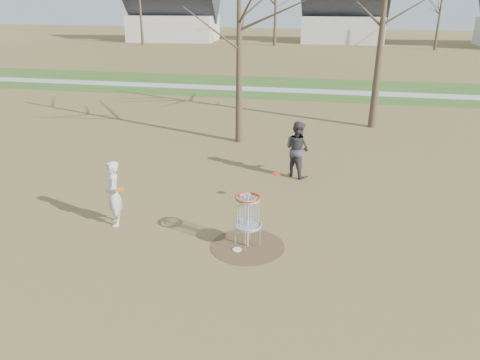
% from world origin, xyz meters
% --- Properties ---
extents(ground, '(160.00, 160.00, 0.00)m').
position_xyz_m(ground, '(0.00, 0.00, 0.00)').
color(ground, brown).
rests_on(ground, ground).
extents(green_band, '(160.00, 8.00, 0.01)m').
position_xyz_m(green_band, '(0.00, 21.00, 0.01)').
color(green_band, '#2D5119').
rests_on(green_band, ground).
extents(footpath, '(160.00, 1.50, 0.01)m').
position_xyz_m(footpath, '(0.00, 20.00, 0.01)').
color(footpath, '#9E9E99').
rests_on(footpath, green_band).
extents(dirt_circle, '(1.80, 1.80, 0.01)m').
position_xyz_m(dirt_circle, '(0.00, 0.00, 0.01)').
color(dirt_circle, '#47331E').
rests_on(dirt_circle, ground).
extents(player_standing, '(0.66, 0.75, 1.74)m').
position_xyz_m(player_standing, '(-3.63, 0.46, 0.87)').
color(player_standing, silver).
rests_on(player_standing, ground).
extents(player_throwing, '(1.15, 1.11, 1.87)m').
position_xyz_m(player_throwing, '(0.70, 5.00, 0.93)').
color(player_throwing, '#3B393F').
rests_on(player_throwing, ground).
extents(disc_grounded, '(0.22, 0.22, 0.02)m').
position_xyz_m(disc_grounded, '(-0.20, -0.24, 0.02)').
color(disc_grounded, white).
rests_on(disc_grounded, dirt_circle).
extents(discs_in_play, '(3.89, 2.40, 0.15)m').
position_xyz_m(discs_in_play, '(-1.40, 1.39, 1.04)').
color(discs_in_play, '#FC270D').
rests_on(discs_in_play, ground).
extents(disc_golf_basket, '(0.64, 0.64, 1.35)m').
position_xyz_m(disc_golf_basket, '(0.00, 0.00, 0.91)').
color(disc_golf_basket, '#9EA3AD').
rests_on(disc_golf_basket, ground).
extents(houses_row, '(56.51, 10.01, 7.26)m').
position_xyz_m(houses_row, '(4.32, 52.56, 3.52)').
color(houses_row, silver).
rests_on(houses_row, ground).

